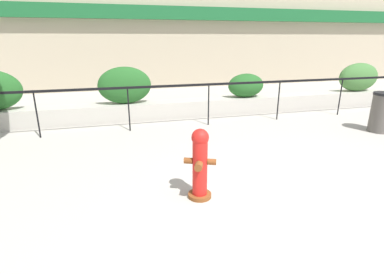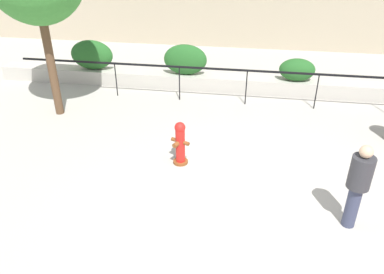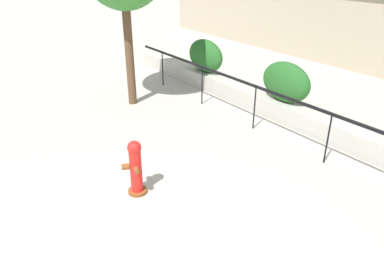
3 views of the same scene
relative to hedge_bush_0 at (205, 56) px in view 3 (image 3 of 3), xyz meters
name	(u,v)px [view 3 (image 3 of 3)]	position (x,y,z in m)	size (l,w,h in m)	color
ground_plane	(115,263)	(5.53, -6.00, -1.02)	(120.00, 120.00, 0.00)	#B2ADA3
planter_wall_low	(355,138)	(5.53, 0.00, -0.77)	(18.00, 0.70, 0.50)	#B7B2A8
fence_railing_segment	(331,119)	(5.53, -1.10, -0.01)	(15.00, 0.05, 1.15)	black
hedge_bush_0	(205,56)	(0.00, 0.00, 0.00)	(1.55, 0.65, 1.05)	#235B23
hedge_bush_1	(286,82)	(3.38, 0.00, 0.00)	(1.49, 0.65, 1.04)	#235B23
fire_hydrant	(136,167)	(4.15, -4.87, -0.47)	(0.47, 0.48, 1.08)	brown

